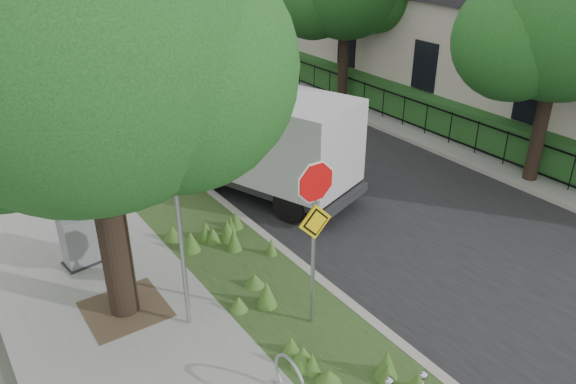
% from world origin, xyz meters
% --- Properties ---
extents(ground, '(120.00, 120.00, 0.00)m').
position_xyz_m(ground, '(0.00, 0.00, 0.00)').
color(ground, '#4C5147').
rests_on(ground, ground).
extents(sidewalk_near, '(3.50, 60.00, 0.12)m').
position_xyz_m(sidewalk_near, '(-4.25, 10.00, 0.06)').
color(sidewalk_near, gray).
rests_on(sidewalk_near, ground).
extents(verge, '(2.00, 60.00, 0.12)m').
position_xyz_m(verge, '(-1.50, 10.00, 0.06)').
color(verge, '#24411B').
rests_on(verge, ground).
extents(kerb_near, '(0.20, 60.00, 0.13)m').
position_xyz_m(kerb_near, '(-0.50, 10.00, 0.07)').
color(kerb_near, '#9E9991').
rests_on(kerb_near, ground).
extents(road, '(7.00, 60.00, 0.01)m').
position_xyz_m(road, '(3.00, 10.00, 0.01)').
color(road, black).
rests_on(road, ground).
extents(kerb_far, '(0.20, 60.00, 0.13)m').
position_xyz_m(kerb_far, '(6.50, 10.00, 0.07)').
color(kerb_far, '#9E9991').
rests_on(kerb_far, ground).
extents(footpath_far, '(3.20, 60.00, 0.12)m').
position_xyz_m(footpath_far, '(8.20, 10.00, 0.06)').
color(footpath_far, gray).
rests_on(footpath_far, ground).
extents(street_tree_main, '(6.21, 5.54, 7.66)m').
position_xyz_m(street_tree_main, '(-4.08, 2.86, 4.80)').
color(street_tree_main, black).
rests_on(street_tree_main, ground).
extents(bare_post, '(0.08, 0.08, 4.00)m').
position_xyz_m(bare_post, '(-3.20, 1.80, 2.12)').
color(bare_post, '#A5A8AD').
rests_on(bare_post, ground).
extents(bike_hoop, '(0.06, 0.78, 0.77)m').
position_xyz_m(bike_hoop, '(-2.70, -0.60, 0.50)').
color(bike_hoop, '#A5A8AD').
rests_on(bike_hoop, ground).
extents(sign_assembly, '(0.94, 0.08, 3.22)m').
position_xyz_m(sign_assembly, '(-1.40, 0.58, 2.33)').
color(sign_assembly, '#A5A8AD').
rests_on(sign_assembly, ground).
extents(fence_far, '(0.04, 24.00, 1.00)m').
position_xyz_m(fence_far, '(7.20, 10.00, 0.67)').
color(fence_far, black).
rests_on(fence_far, ground).
extents(hedge_far, '(1.00, 24.00, 1.10)m').
position_xyz_m(hedge_far, '(7.90, 10.00, 0.67)').
color(hedge_far, '#244F1C').
rests_on(hedge_far, footpath_far).
extents(far_tree_a, '(4.60, 4.10, 6.22)m').
position_xyz_m(far_tree_a, '(6.94, 2.05, 4.13)').
color(far_tree_a, black).
rests_on(far_tree_a, ground).
extents(box_truck, '(3.55, 5.41, 2.29)m').
position_xyz_m(box_truck, '(0.81, 5.53, 1.49)').
color(box_truck, '#262628').
rests_on(box_truck, ground).
extents(utility_cabinet, '(0.86, 0.63, 1.07)m').
position_xyz_m(utility_cabinet, '(-4.15, 4.77, 0.63)').
color(utility_cabinet, '#262628').
rests_on(utility_cabinet, ground).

